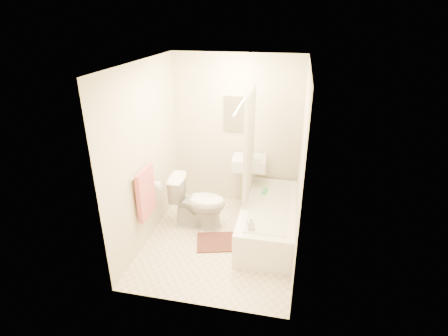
% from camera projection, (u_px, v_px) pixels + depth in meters
% --- Properties ---
extents(floor, '(2.40, 2.40, 0.00)m').
position_uv_depth(floor, '(220.00, 240.00, 4.89)').
color(floor, beige).
rests_on(floor, ground).
extents(ceiling, '(2.40, 2.40, 0.00)m').
position_uv_depth(ceiling, '(219.00, 63.00, 3.91)').
color(ceiling, white).
rests_on(ceiling, ground).
extents(wall_back, '(2.00, 0.02, 2.40)m').
position_uv_depth(wall_back, '(236.00, 132.00, 5.47)').
color(wall_back, beige).
rests_on(wall_back, ground).
extents(wall_left, '(0.02, 2.40, 2.40)m').
position_uv_depth(wall_left, '(146.00, 155.00, 4.59)').
color(wall_left, beige).
rests_on(wall_left, ground).
extents(wall_right, '(0.02, 2.40, 2.40)m').
position_uv_depth(wall_right, '(301.00, 168.00, 4.21)').
color(wall_right, beige).
rests_on(wall_right, ground).
extents(mirror, '(0.40, 0.03, 0.55)m').
position_uv_depth(mirror, '(237.00, 114.00, 5.33)').
color(mirror, white).
rests_on(mirror, wall_back).
extents(curtain_rod, '(0.03, 1.70, 0.03)m').
position_uv_depth(curtain_rod, '(246.00, 98.00, 4.10)').
color(curtain_rod, silver).
rests_on(curtain_rod, wall_back).
extents(shower_curtain, '(0.04, 0.80, 1.55)m').
position_uv_depth(shower_curtain, '(249.00, 148.00, 4.78)').
color(shower_curtain, silver).
rests_on(shower_curtain, curtain_rod).
extents(towel_bar, '(0.02, 0.60, 0.02)m').
position_uv_depth(towel_bar, '(141.00, 170.00, 4.40)').
color(towel_bar, silver).
rests_on(towel_bar, wall_left).
extents(towel, '(0.06, 0.45, 0.66)m').
position_uv_depth(towel, '(146.00, 193.00, 4.52)').
color(towel, '#CC7266').
rests_on(towel, towel_bar).
extents(toilet_paper, '(0.11, 0.12, 0.12)m').
position_uv_depth(toilet_paper, '(157.00, 186.00, 4.88)').
color(toilet_paper, white).
rests_on(toilet_paper, wall_left).
extents(toilet, '(0.83, 0.50, 0.78)m').
position_uv_depth(toilet, '(198.00, 202.00, 5.08)').
color(toilet, white).
rests_on(toilet, floor).
extents(sink, '(0.53, 0.44, 0.98)m').
position_uv_depth(sink, '(249.00, 181.00, 5.49)').
color(sink, silver).
rests_on(sink, floor).
extents(bathtub, '(0.74, 1.68, 0.47)m').
position_uv_depth(bathtub, '(268.00, 220.00, 4.94)').
color(bathtub, white).
rests_on(bathtub, floor).
extents(bath_mat, '(0.70, 0.59, 0.02)m').
position_uv_depth(bath_mat, '(219.00, 242.00, 4.84)').
color(bath_mat, '#522A21').
rests_on(bath_mat, floor).
extents(soap_bottle, '(0.10, 0.10, 0.18)m').
position_uv_depth(soap_bottle, '(251.00, 223.00, 4.27)').
color(soap_bottle, silver).
rests_on(soap_bottle, bathtub).
extents(scrub_brush, '(0.08, 0.18, 0.04)m').
position_uv_depth(scrub_brush, '(265.00, 191.00, 5.17)').
color(scrub_brush, '#42B459').
rests_on(scrub_brush, bathtub).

